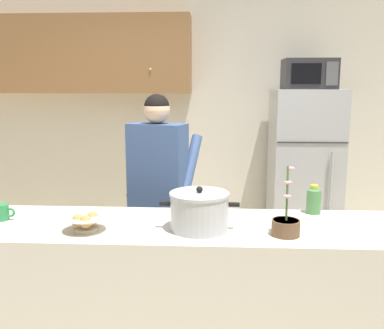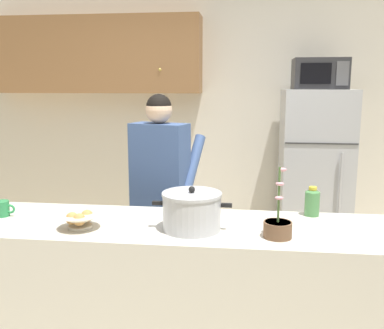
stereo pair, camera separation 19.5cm
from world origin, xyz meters
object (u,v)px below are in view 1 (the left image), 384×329
at_px(refrigerator, 304,175).
at_px(person_near_pot, 158,178).
at_px(bottle_near_edge, 314,199).
at_px(potted_orchid, 286,225).
at_px(microwave, 309,74).
at_px(bread_bowl, 86,222).
at_px(coffee_mug, 2,212).
at_px(cooking_pot, 199,211).

distance_m(refrigerator, person_near_pot, 1.71).
distance_m(bottle_near_edge, potted_orchid, 0.48).
height_order(microwave, bread_bowl, microwave).
xyz_separation_m(microwave, bottle_near_edge, (-0.25, -1.56, -0.80)).
distance_m(refrigerator, bottle_near_edge, 1.61).
height_order(person_near_pot, coffee_mug, person_near_pot).
relative_size(refrigerator, coffee_mug, 12.73).
height_order(cooking_pot, coffee_mug, cooking_pot).
bearing_deg(person_near_pot, refrigerator, 40.54).
xyz_separation_m(microwave, coffee_mug, (-2.13, -1.80, -0.84)).
height_order(refrigerator, cooking_pot, refrigerator).
bearing_deg(potted_orchid, bread_bowl, 179.49).
xyz_separation_m(refrigerator, person_near_pot, (-1.29, -1.10, 0.19)).
distance_m(microwave, person_near_pot, 1.85).
height_order(refrigerator, bread_bowl, refrigerator).
bearing_deg(refrigerator, coffee_mug, -139.44).
bearing_deg(cooking_pot, bottle_near_edge, 26.50).
bearing_deg(bottle_near_edge, cooking_pot, -153.50).
bearing_deg(person_near_pot, potted_orchid, -48.31).
distance_m(person_near_pot, potted_orchid, 1.20).
height_order(microwave, person_near_pot, microwave).
distance_m(person_near_pot, cooking_pot, 0.89).
distance_m(cooking_pot, bread_bowl, 0.63).
xyz_separation_m(refrigerator, coffee_mug, (-2.13, -1.82, 0.13)).
xyz_separation_m(microwave, cooking_pot, (-0.95, -1.91, -0.78)).
height_order(bread_bowl, bottle_near_edge, bottle_near_edge).
bearing_deg(bottle_near_edge, refrigerator, 80.92).
bearing_deg(coffee_mug, bottle_near_edge, 7.36).
height_order(microwave, bottle_near_edge, microwave).
bearing_deg(coffee_mug, cooking_pot, -5.15).
bearing_deg(cooking_pot, coffee_mug, 174.85).
relative_size(coffee_mug, bottle_near_edge, 0.72).
distance_m(bread_bowl, potted_orchid, 1.08).
bearing_deg(person_near_pot, microwave, 39.97).
height_order(person_near_pot, bread_bowl, person_near_pot).
height_order(refrigerator, potted_orchid, refrigerator).
relative_size(refrigerator, bread_bowl, 6.89).
distance_m(person_near_pot, bread_bowl, 0.94).
height_order(refrigerator, person_near_pot, refrigerator).
bearing_deg(cooking_pot, potted_orchid, -8.76).
bearing_deg(potted_orchid, refrigerator, 76.28).
distance_m(microwave, bread_bowl, 2.66).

